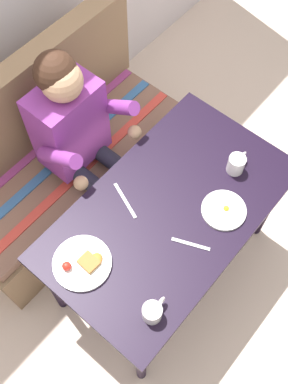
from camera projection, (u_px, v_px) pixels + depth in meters
name	position (u px, v px, depth m)	size (l,w,h in m)	color
ground_plane	(163.00, 265.00, 2.71)	(8.00, 8.00, 0.00)	beige
table	(169.00, 218.00, 2.14)	(1.20, 0.70, 0.73)	black
couch	(63.00, 164.00, 2.66)	(1.44, 0.56, 1.00)	brown
person	(80.00, 135.00, 2.25)	(0.45, 0.61, 1.21)	#7E3087
plate_breakfast	(83.00, 263.00, 1.93)	(0.25, 0.25, 0.05)	white
plate_eggs	(224.00, 210.00, 2.06)	(0.20, 0.20, 0.04)	white
coffee_mug	(236.00, 164.00, 2.13)	(0.12, 0.08, 0.09)	white
coffee_mug_second	(153.00, 312.00, 1.80)	(0.12, 0.08, 0.09)	white
fork	(191.00, 244.00, 1.99)	(0.01, 0.17, 0.01)	silver
knife	(125.00, 200.00, 2.09)	(0.01, 0.20, 0.01)	silver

